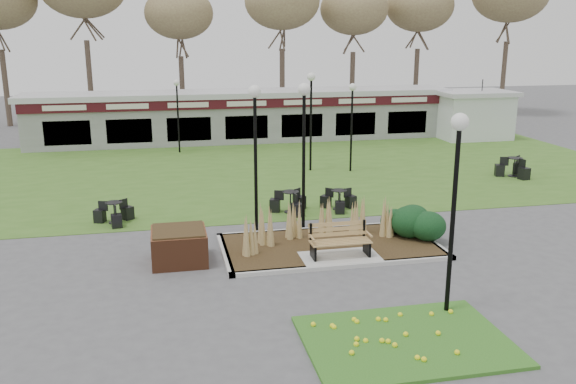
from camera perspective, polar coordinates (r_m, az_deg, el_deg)
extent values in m
plane|color=#515154|center=(17.10, 5.03, -6.60)|extent=(100.00, 100.00, 0.00)
cube|color=#3D6921|center=(28.31, -1.99, 2.12)|extent=(34.00, 16.00, 0.02)
cube|color=#2F641C|center=(13.16, 10.99, -13.53)|extent=(4.20, 3.00, 0.08)
cube|color=black|center=(18.16, 3.94, -5.08)|extent=(6.22, 3.22, 0.12)
cube|color=#B7B7B2|center=(16.72, 5.45, -6.91)|extent=(6.40, 0.18, 0.12)
cube|color=#B7B7B2|center=(19.62, 2.67, -3.52)|extent=(6.40, 0.18, 0.12)
cube|color=#B7B7B2|center=(17.61, -5.90, -5.77)|extent=(0.18, 3.40, 0.12)
cube|color=#B7B7B2|center=(19.20, 12.94, -4.31)|extent=(0.18, 3.40, 0.12)
cube|color=#B7B7B2|center=(17.21, 4.89, -6.22)|extent=(2.20, 1.20, 0.13)
cone|color=tan|center=(17.92, -2.24, -3.18)|extent=(0.36, 0.36, 1.15)
cone|color=tan|center=(18.48, 0.61, -2.61)|extent=(0.36, 0.36, 1.15)
cone|color=tan|center=(18.92, 3.74, -2.22)|extent=(0.36, 0.36, 1.15)
cone|color=tan|center=(18.99, 6.52, -2.22)|extent=(0.36, 0.36, 1.15)
cone|color=tan|center=(18.90, 9.20, -2.40)|extent=(0.36, 0.36, 1.15)
cone|color=tan|center=(17.10, -3.44, -4.09)|extent=(0.36, 0.36, 1.15)
ellipsoid|color=black|center=(19.01, 11.38, -2.74)|extent=(1.21, 1.10, 0.99)
ellipsoid|color=black|center=(18.84, 12.97, -3.13)|extent=(1.10, 1.00, 0.90)
ellipsoid|color=black|center=(19.58, 11.61, -2.42)|extent=(1.06, 0.96, 0.86)
ellipsoid|color=black|center=(19.37, 9.97, -2.69)|extent=(0.92, 0.84, 0.76)
cube|color=#AB7E4D|center=(17.04, 4.93, -4.67)|extent=(1.70, 0.57, 0.04)
cube|color=#AB7E4D|center=(17.23, 4.66, -3.45)|extent=(1.70, 0.13, 0.44)
cube|color=black|center=(16.92, 2.37, -5.56)|extent=(0.06, 0.55, 0.42)
cube|color=black|center=(17.35, 7.39, -5.15)|extent=(0.06, 0.55, 0.42)
cube|color=black|center=(17.04, 2.14, -3.74)|extent=(0.06, 0.06, 0.50)
cube|color=black|center=(17.46, 7.12, -3.38)|extent=(0.06, 0.06, 0.50)
cube|color=#AB7E4D|center=(16.75, 2.27, -4.32)|extent=(0.05, 0.50, 0.04)
cube|color=#AB7E4D|center=(17.21, 7.58, -3.91)|extent=(0.05, 0.50, 0.04)
cube|color=brown|center=(17.21, -10.15, -5.04)|extent=(1.50, 1.50, 0.90)
cube|color=black|center=(17.06, -10.22, -3.55)|extent=(1.40, 1.40, 0.06)
cube|color=gray|center=(35.87, -4.24, 6.88)|extent=(24.00, 3.00, 2.60)
cube|color=#420E15|center=(34.21, -3.92, 8.28)|extent=(24.00, 0.18, 0.55)
cube|color=silver|center=(35.70, -4.28, 9.19)|extent=(24.60, 3.40, 0.30)
cube|color=silver|center=(34.10, -3.89, 8.26)|extent=(22.00, 0.02, 0.28)
cube|color=black|center=(34.49, -3.90, 6.07)|extent=(22.00, 0.10, 1.30)
cube|color=silver|center=(38.20, 16.84, 6.78)|extent=(4.00, 3.00, 2.60)
cube|color=silver|center=(38.05, 17.00, 8.86)|extent=(4.40, 3.40, 0.25)
cylinder|color=#47382B|center=(43.57, -17.72, 9.34)|extent=(0.36, 0.36, 5.17)
cylinder|color=#47382B|center=(43.40, -9.71, 9.80)|extent=(0.36, 0.36, 5.17)
cylinder|color=#47382B|center=(44.05, -1.78, 10.07)|extent=(0.36, 0.36, 5.17)
cylinder|color=#47382B|center=(45.48, 5.80, 10.15)|extent=(0.36, 0.36, 5.17)
cylinder|color=#47382B|center=(47.64, 12.81, 10.08)|extent=(0.36, 0.36, 5.17)
ellipsoid|color=brown|center=(47.55, 13.22, 17.06)|extent=(5.24, 5.24, 3.93)
cylinder|color=#47382B|center=(50.42, 19.12, 9.88)|extent=(0.36, 0.36, 5.17)
ellipsoid|color=brown|center=(50.34, 19.70, 16.46)|extent=(5.24, 5.24, 3.93)
cylinder|color=black|center=(19.07, -3.04, 2.43)|extent=(0.11, 0.11, 4.29)
sphere|color=white|center=(18.71, -3.14, 9.38)|extent=(0.39, 0.39, 0.39)
cylinder|color=black|center=(13.86, 15.13, -3.01)|extent=(0.11, 0.11, 4.22)
sphere|color=white|center=(13.36, 15.78, 6.34)|extent=(0.38, 0.38, 0.38)
cylinder|color=black|center=(19.36, 1.48, 2.69)|extent=(0.11, 0.11, 4.32)
sphere|color=white|center=(19.00, 1.52, 9.59)|extent=(0.39, 0.39, 0.39)
cylinder|color=black|center=(27.76, 5.95, 5.65)|extent=(0.09, 0.09, 3.68)
sphere|color=white|center=(27.52, 6.06, 9.74)|extent=(0.33, 0.33, 0.33)
cylinder|color=black|center=(27.77, 2.15, 6.16)|extent=(0.10, 0.10, 4.10)
sphere|color=white|center=(27.53, 2.19, 10.73)|extent=(0.37, 0.37, 0.37)
cylinder|color=black|center=(32.53, -10.24, 6.69)|extent=(0.09, 0.09, 3.52)
sphere|color=white|center=(32.33, -10.39, 10.03)|extent=(0.32, 0.32, 0.32)
cylinder|color=black|center=(21.58, 0.23, -1.86)|extent=(0.45, 0.45, 0.03)
cylinder|color=black|center=(21.48, 0.23, -0.94)|extent=(0.05, 0.05, 0.73)
cylinder|color=black|center=(21.38, 0.23, 0.03)|extent=(0.61, 0.61, 0.03)
cube|color=black|center=(21.95, 1.10, -0.98)|extent=(0.49, 0.49, 0.47)
cube|color=black|center=(21.59, -1.24, -1.25)|extent=(0.44, 0.44, 0.47)
cube|color=black|center=(21.03, 0.82, -1.69)|extent=(0.40, 0.40, 0.47)
cylinder|color=black|center=(21.20, -15.87, -2.75)|extent=(0.42, 0.42, 0.03)
cylinder|color=black|center=(21.11, -15.93, -1.87)|extent=(0.05, 0.05, 0.69)
cylinder|color=black|center=(21.01, -16.00, -0.95)|extent=(0.57, 0.57, 0.02)
cube|color=black|center=(21.44, -14.78, -1.91)|extent=(0.46, 0.46, 0.44)
cube|color=black|center=(21.36, -17.20, -2.15)|extent=(0.42, 0.42, 0.44)
cube|color=black|center=(20.64, -15.75, -2.62)|extent=(0.38, 0.38, 0.44)
cylinder|color=black|center=(22.01, 4.75, -1.58)|extent=(0.42, 0.42, 0.03)
cylinder|color=black|center=(21.91, 4.77, -0.73)|extent=(0.05, 0.05, 0.68)
cylinder|color=black|center=(21.82, 4.79, 0.15)|extent=(0.57, 0.57, 0.02)
cube|color=black|center=(22.24, 5.88, -0.89)|extent=(0.41, 0.41, 0.44)
cube|color=black|center=(22.17, 3.55, -0.88)|extent=(0.46, 0.46, 0.44)
cube|color=black|center=(21.45, 4.87, -1.45)|extent=(0.38, 0.38, 0.44)
cylinder|color=black|center=(28.69, 20.34, 1.42)|extent=(0.49, 0.49, 0.03)
cylinder|color=black|center=(28.61, 20.41, 2.19)|extent=(0.06, 0.06, 0.80)
cylinder|color=black|center=(28.53, 20.48, 3.00)|extent=(0.67, 0.67, 0.03)
cube|color=black|center=(29.22, 20.74, 2.09)|extent=(0.54, 0.54, 0.51)
cube|color=black|center=(28.50, 19.18, 1.93)|extent=(0.48, 0.48, 0.51)
cube|color=black|center=(28.21, 21.22, 1.62)|extent=(0.44, 0.44, 0.51)
cylinder|color=black|center=(38.48, 17.49, 6.48)|extent=(0.06, 0.06, 2.20)
imported|color=blue|center=(38.42, 17.54, 7.08)|extent=(2.21, 2.24, 1.73)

